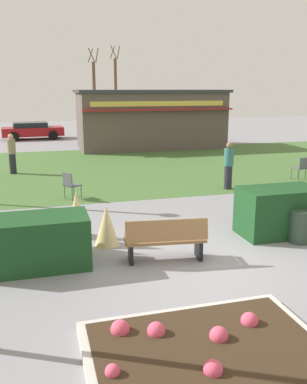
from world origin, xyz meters
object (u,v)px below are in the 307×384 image
(park_bench, at_px, (166,239))
(parked_car_west_slot, at_px, (32,130))
(person_standing, at_px, (229,165))
(tree_right_bg, at_px, (94,95))
(cafe_chair_center, at_px, (301,166))
(person_strolling, at_px, (12,154))
(cafe_chair_east, at_px, (70,183))
(trash_bin, at_px, (300,226))
(tree_left_bg, at_px, (116,91))
(food_kiosk, at_px, (151,119))

(park_bench, relative_size, parked_car_west_slot, 0.41)
(person_standing, distance_m, parked_car_west_slot, 18.94)
(tree_right_bg, bearing_deg, cafe_chair_center, -77.12)
(parked_car_west_slot, bearing_deg, person_strolling, -93.53)
(park_bench, distance_m, cafe_chair_center, 9.84)
(person_standing, xyz_separation_m, tree_right_bg, (-1.60, 22.82, 2.14))
(cafe_chair_center, bearing_deg, cafe_chair_east, -176.05)
(cafe_chair_center, bearing_deg, trash_bin, -124.58)
(person_standing, relative_size, tree_left_bg, 0.23)
(person_strolling, bearing_deg, food_kiosk, -119.65)
(cafe_chair_east, relative_size, person_standing, 0.53)
(person_standing, distance_m, tree_right_bg, 22.98)
(trash_bin, bearing_deg, tree_right_bg, 91.79)
(person_strolling, height_order, tree_left_bg, tree_left_bg)
(person_strolling, bearing_deg, cafe_chair_center, -179.89)
(food_kiosk, bearing_deg, person_standing, -91.02)
(tree_right_bg, bearing_deg, food_kiosk, -81.14)
(park_bench, height_order, cafe_chair_center, park_bench)
(cafe_chair_center, relative_size, tree_right_bg, 0.13)
(person_strolling, bearing_deg, tree_right_bg, -87.08)
(trash_bin, height_order, person_strolling, person_strolling)
(tree_left_bg, xyz_separation_m, tree_right_bg, (-2.34, -2.67, -0.24))
(cafe_chair_east, relative_size, cafe_chair_center, 1.00)
(tree_left_bg, bearing_deg, tree_right_bg, -131.16)
(person_standing, height_order, tree_right_bg, tree_right_bg)
(trash_bin, height_order, food_kiosk, food_kiosk)
(cafe_chair_center, height_order, person_strolling, person_strolling)
(person_standing, bearing_deg, tree_left_bg, -47.22)
(cafe_chair_east, xyz_separation_m, cafe_chair_center, (9.05, 0.62, 0.00))
(cafe_chair_east, bearing_deg, trash_bin, -48.17)
(food_kiosk, height_order, person_strolling, food_kiosk)
(cafe_chair_east, xyz_separation_m, parked_car_west_slot, (-1.22, 17.63, 0.12))
(food_kiosk, height_order, tree_right_bg, tree_right_bg)
(parked_car_west_slot, bearing_deg, tree_right_bg, 44.64)
(food_kiosk, xyz_separation_m, cafe_chair_east, (-5.78, -11.23, -1.21))
(cafe_chair_center, relative_size, tree_left_bg, 0.12)
(tree_left_bg, bearing_deg, trash_bin, -92.70)
(cafe_chair_east, bearing_deg, food_kiosk, 62.74)
(parked_car_west_slot, bearing_deg, park_bench, -83.37)
(trash_bin, xyz_separation_m, food_kiosk, (0.92, 16.66, 1.34))
(park_bench, height_order, person_standing, person_standing)
(person_standing, bearing_deg, trash_bin, 126.88)
(park_bench, relative_size, food_kiosk, 0.20)
(parked_car_west_slot, bearing_deg, trash_bin, -75.21)
(person_strolling, bearing_deg, park_bench, 129.69)
(cafe_chair_center, xyz_separation_m, tree_right_bg, (-5.06, 22.15, 2.47))
(trash_bin, xyz_separation_m, tree_right_bg, (-0.88, 28.21, 2.61))
(trash_bin, bearing_deg, cafe_chair_center, 55.42)
(park_bench, relative_size, tree_left_bg, 0.24)
(parked_car_west_slot, bearing_deg, tree_left_bg, 46.01)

